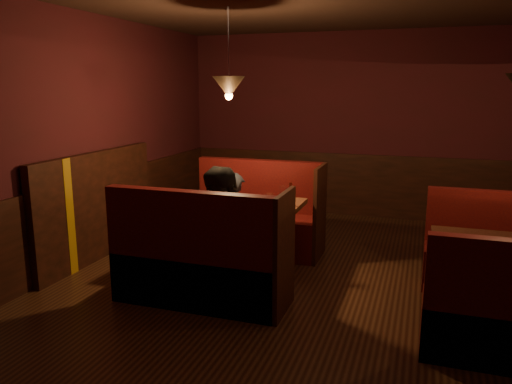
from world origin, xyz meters
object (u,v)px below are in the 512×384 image
(second_bench_far, at_px, (497,260))
(main_bench_near, at_px, (200,268))
(main_table, at_px, (232,219))
(diner_a, at_px, (235,200))
(main_bench_far, at_px, (258,222))
(diner_b, at_px, (225,215))
(second_table, at_px, (507,264))

(second_bench_far, bearing_deg, main_bench_near, -154.41)
(main_table, distance_m, diner_a, 0.62)
(main_bench_far, bearing_deg, main_table, -91.15)
(main_table, relative_size, main_bench_near, 0.91)
(main_table, height_order, diner_b, diner_b)
(main_bench_far, height_order, second_table, main_bench_far)
(second_table, bearing_deg, main_bench_near, -168.65)
(main_bench_far, distance_m, second_table, 2.95)
(main_bench_near, height_order, second_bench_far, main_bench_near)
(main_bench_far, relative_size, main_bench_near, 1.00)
(main_bench_far, relative_size, diner_b, 1.02)
(main_bench_far, distance_m, main_bench_near, 1.73)
(second_table, relative_size, diner_b, 0.78)
(second_table, relative_size, diner_a, 0.92)
(main_bench_near, height_order, diner_b, diner_b)
(main_table, xyz_separation_m, diner_b, (0.14, -0.55, 0.19))
(main_bench_far, distance_m, second_bench_far, 2.76)
(diner_a, height_order, diner_b, diner_b)
(main_bench_far, relative_size, second_bench_far, 1.19)
(main_bench_far, distance_m, diner_a, 0.48)
(main_bench_near, xyz_separation_m, diner_a, (-0.20, 1.45, 0.33))
(main_table, relative_size, second_bench_far, 1.08)
(main_table, distance_m, main_bench_near, 0.91)
(main_table, bearing_deg, main_bench_far, 88.85)
(diner_a, xyz_separation_m, diner_b, (0.33, -1.13, 0.13))
(main_table, xyz_separation_m, diner_a, (-0.19, 0.58, 0.07))
(main_bench_far, height_order, diner_b, diner_b)
(diner_a, bearing_deg, second_table, -173.34)
(second_table, bearing_deg, second_bench_far, 87.80)
(diner_b, bearing_deg, second_table, -8.04)
(second_table, height_order, diner_b, diner_b)
(main_bench_far, bearing_deg, main_bench_near, -90.00)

